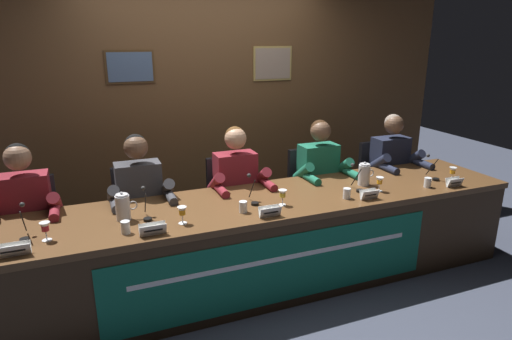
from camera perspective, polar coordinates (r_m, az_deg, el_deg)
The scene contains 34 objects.
ground_plane at distance 3.78m, azimuth 0.00°, elevation -14.53°, with size 12.00×12.00×0.00m, color #383D4C.
wall_back_panelled at distance 4.64m, azimuth -6.66°, elevation 8.53°, with size 5.68×0.14×2.60m.
conference_table at distance 3.43m, azimuth 0.79°, elevation -8.06°, with size 4.48×0.86×0.74m.
chair_far_left at distance 3.95m, azimuth -27.11°, elevation -7.79°, with size 0.44×0.45×0.91m.
panelist_far_left at distance 3.66m, azimuth -27.93°, elevation -5.08°, with size 0.51×0.48×1.24m.
nameplate_far_left at distance 2.96m, azimuth -29.15°, elevation -9.13°, with size 0.19×0.06×0.08m.
juice_glass_far_left at distance 3.06m, azimuth -25.87°, elevation -6.84°, with size 0.06×0.06×0.12m.
microphone_far_left at distance 3.16m, azimuth -28.10°, elevation -6.69°, with size 0.06×0.17×0.22m.
chair_left at distance 3.93m, azimuth -14.89°, elevation -6.48°, with size 0.44×0.45×0.91m.
panelist_left at distance 3.65m, azimuth -14.81°, elevation -3.67°, with size 0.51×0.48×1.24m.
nameplate_left at distance 2.93m, azimuth -13.35°, elevation -7.56°, with size 0.17×0.06×0.08m.
juice_glass_left at distance 3.04m, azimuth -9.64°, elevation -5.43°, with size 0.06×0.06×0.12m.
water_cup_left at distance 3.00m, azimuth -16.69°, elevation -7.27°, with size 0.06×0.06×0.08m.
microphone_left at distance 3.18m, azimuth -14.17°, elevation -4.94°, with size 0.06×0.17×0.22m.
chair_center at distance 4.09m, azimuth -3.19°, elevation -4.95°, with size 0.44×0.45×0.91m.
panelist_center at distance 3.82m, azimuth -2.30°, elevation -2.14°, with size 0.51×0.48×1.24m.
nameplate_center at distance 3.13m, azimuth 1.83°, elevation -5.46°, with size 0.16×0.06×0.08m.
juice_glass_center at distance 3.33m, azimuth 3.50°, elevation -3.23°, with size 0.06×0.06×0.12m.
water_cup_center at distance 3.21m, azimuth -1.70°, elevation -4.92°, with size 0.06×0.06×0.08m.
microphone_center at distance 3.37m, azimuth -0.40°, elevation -3.16°, with size 0.06×0.17×0.22m.
chair_right at distance 4.41m, azimuth 7.18°, elevation -3.41°, with size 0.44×0.45×0.91m.
panelist_right at distance 4.16m, azimuth 8.64°, elevation -0.71°, with size 0.51×0.48×1.24m.
nameplate_right at distance 3.57m, azimuth 14.60°, elevation -3.11°, with size 0.15×0.06×0.08m.
juice_glass_right at distance 3.76m, azimuth 15.87°, elevation -1.45°, with size 0.06×0.06×0.12m.
water_cup_right at distance 3.55m, azimuth 11.79°, elevation -3.08°, with size 0.06×0.06×0.08m.
microphone_right at distance 3.74m, azimuth 13.12°, elevation -1.54°, with size 0.06×0.17×0.22m.
chair_far_right at distance 4.85m, azimuth 15.89°, elevation -2.03°, with size 0.44×0.45×0.91m.
panelist_far_right at distance 4.62m, azimuth 17.65°, elevation 0.48°, with size 0.51×0.48×1.24m.
nameplate_far_right at distance 4.12m, azimuth 24.51°, elevation -1.45°, with size 0.16×0.06×0.08m.
juice_glass_far_right at distance 4.26m, azimuth 24.34°, elevation -0.17°, with size 0.06×0.06×0.12m.
water_cup_far_right at distance 4.01m, azimuth 21.53°, elevation -1.59°, with size 0.06×0.06×0.08m.
microphone_far_right at distance 4.24m, azimuth 22.17°, elevation -0.16°, with size 0.06×0.17×0.22m.
water_pitcher_left_side at distance 3.20m, azimuth -17.00°, elevation -4.68°, with size 0.15×0.10×0.21m.
water_pitcher_right_side at distance 3.88m, azimuth 14.00°, elevation -0.59°, with size 0.15×0.10×0.21m.
Camera 1 is at (-1.19, -2.99, 1.98)m, focal length 30.58 mm.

